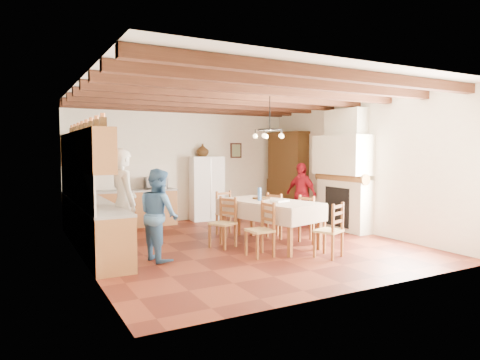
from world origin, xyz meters
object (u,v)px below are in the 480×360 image
object	(u,v)px
chair_end_far	(228,213)
chair_right_far	(279,215)
chair_right_near	(312,219)
chair_end_near	(329,230)
hutch	(289,175)
refrigerator	(205,188)
chair_left_far	(223,222)
person_woman_blue	(159,214)
dining_table	(269,205)
microwave	(156,183)
person_woman_red	(301,194)
person_man	(124,203)
chair_left_near	(260,229)

from	to	relation	value
chair_end_far	chair_right_far	bearing A→B (deg)	-50.59
chair_right_near	chair_end_near	world-z (taller)	same
hutch	chair_right_near	world-z (taller)	hutch
refrigerator	chair_left_far	size ratio (longest dim) A/B	1.76
person_woman_blue	dining_table	bearing A→B (deg)	-97.12
chair_end_far	microwave	xyz separation A→B (m)	(-0.99, 2.02, 0.57)
hutch	person_woman_red	xyz separation A→B (m)	(-0.48, -1.22, -0.40)
hutch	person_woman_blue	size ratio (longest dim) A/B	1.51
chair_left_far	chair_right_near	size ratio (longest dim) A/B	1.00
chair_right_near	person_woman_red	xyz separation A→B (m)	(0.98, 1.70, 0.29)
chair_left_far	person_woman_red	size ratio (longest dim) A/B	0.62
refrigerator	dining_table	world-z (taller)	refrigerator
chair_end_near	person_woman_red	xyz separation A→B (m)	(1.46, 2.79, 0.29)
person_woman_red	refrigerator	bearing A→B (deg)	-151.17
hutch	chair_right_far	size ratio (longest dim) A/B	2.46
refrigerator	person_man	size ratio (longest dim) A/B	0.89
chair_end_far	person_man	distance (m)	2.65
chair_left_far	microwave	world-z (taller)	microwave
person_woman_red	hutch	bearing A→B (deg)	145.72
chair_end_near	person_woman_blue	distance (m)	2.93
chair_end_far	chair_right_near	bearing A→B (deg)	-61.16
dining_table	chair_left_near	world-z (taller)	chair_left_near
chair_left_near	chair_left_far	bearing A→B (deg)	-166.98
refrigerator	chair_left_near	xyz separation A→B (m)	(-0.78, -4.12, -0.37)
chair_left_far	chair_right_far	xyz separation A→B (m)	(1.47, 0.27, 0.00)
dining_table	person_woman_red	world-z (taller)	person_woman_red
chair_end_far	person_man	world-z (taller)	person_man
chair_left_near	hutch	bearing A→B (deg)	136.09
chair_left_near	dining_table	bearing A→B (deg)	134.66
chair_end_far	person_woman_red	size ratio (longest dim) A/B	0.62
hutch	person_man	bearing A→B (deg)	-163.16
chair_end_far	microwave	distance (m)	2.32
person_man	person_woman_blue	distance (m)	0.71
chair_left_near	person_woman_red	world-z (taller)	person_woman_red
hutch	microwave	size ratio (longest dim) A/B	4.49
chair_left_far	person_woman_red	world-z (taller)	person_woman_red
dining_table	microwave	xyz separation A→B (m)	(-1.25, 3.31, 0.25)
hutch	chair_right_far	bearing A→B (deg)	-136.47
person_woman_blue	person_woman_red	bearing A→B (deg)	-77.91
chair_left_near	chair_end_near	xyz separation A→B (m)	(1.03, -0.60, 0.00)
chair_end_far	person_woman_blue	bearing A→B (deg)	-154.62
person_man	hutch	bearing A→B (deg)	-74.13
dining_table	chair_right_near	bearing A→B (deg)	-12.29
person_man	person_woman_red	world-z (taller)	person_man
chair_end_far	person_woman_red	world-z (taller)	person_woman_red
person_woman_blue	chair_end_far	bearing A→B (deg)	-64.59
dining_table	chair_left_near	bearing A→B (deg)	-132.55
hutch	microwave	bearing A→B (deg)	163.27
chair_right_far	person_woman_blue	distance (m)	2.91
person_man	chair_left_near	bearing A→B (deg)	-126.34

